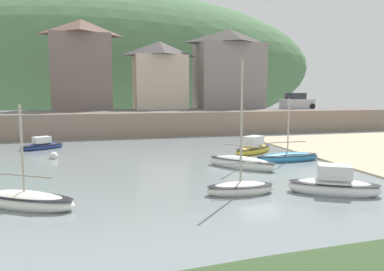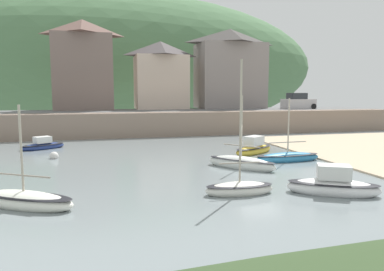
# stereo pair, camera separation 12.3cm
# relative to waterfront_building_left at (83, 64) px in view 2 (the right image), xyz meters

# --- Properties ---
(quay_seawall) EXTENTS (48.00, 9.40, 2.40)m
(quay_seawall) POSITION_rel_waterfront_building_left_xyz_m (10.58, -7.70, -6.30)
(quay_seawall) COLOR gray
(quay_seawall) RESTS_ON ground
(hillside_backdrop) EXTENTS (80.00, 44.00, 27.35)m
(hillside_backdrop) POSITION_rel_waterfront_building_left_xyz_m (6.19, 30.00, 1.92)
(hillside_backdrop) COLOR #51794F
(hillside_backdrop) RESTS_ON ground
(waterfront_building_left) EXTENTS (6.85, 6.01, 10.37)m
(waterfront_building_left) POSITION_rel_waterfront_building_left_xyz_m (0.00, 0.00, 0.00)
(waterfront_building_left) COLOR #76635B
(waterfront_building_left) RESTS_ON ground
(waterfront_building_centre) EXTENTS (6.52, 5.21, 8.21)m
(waterfront_building_centre) POSITION_rel_waterfront_building_left_xyz_m (9.09, 0.00, -1.08)
(waterfront_building_centre) COLOR beige
(waterfront_building_centre) RESTS_ON ground
(waterfront_building_right) EXTENTS (8.60, 5.80, 10.07)m
(waterfront_building_right) POSITION_rel_waterfront_building_left_xyz_m (18.12, -0.00, -0.15)
(waterfront_building_right) COLOR gray
(waterfront_building_right) RESTS_ON ground
(sailboat_tall_mast) EXTENTS (4.51, 1.30, 4.21)m
(sailboat_tall_mast) POSITION_rel_waterfront_building_left_xyz_m (13.29, -23.79, -7.41)
(sailboat_tall_mast) COLOR teal
(sailboat_tall_mast) RESTS_ON ground
(rowboat_small_beached) EXTENTS (3.56, 2.87, 1.11)m
(rowboat_small_beached) POSITION_rel_waterfront_building_left_xyz_m (-2.74, -14.40, -7.39)
(rowboat_small_beached) COLOR navy
(rowboat_small_beached) RESTS_ON ground
(fishing_boat_green) EXTENTS (3.57, 3.92, 4.44)m
(fishing_boat_green) POSITION_rel_waterfront_building_left_xyz_m (9.57, -25.05, -7.36)
(fishing_boat_green) COLOR silver
(fishing_boat_green) RESTS_ON ground
(dinghy_open_wooden) EXTENTS (4.40, 3.38, 4.12)m
(dinghy_open_wooden) POSITION_rel_waterfront_building_left_xyz_m (-1.27, -29.57, -7.40)
(dinghy_open_wooden) COLOR white
(dinghy_open_wooden) RESTS_ON ground
(sailboat_nearest_shore) EXTENTS (3.09, 1.22, 5.93)m
(sailboat_nearest_shore) POSITION_rel_waterfront_building_left_xyz_m (7.45, -30.05, -7.39)
(sailboat_nearest_shore) COLOR silver
(sailboat_nearest_shore) RESTS_ON ground
(sailboat_far_left) EXTENTS (4.02, 3.01, 1.48)m
(sailboat_far_left) POSITION_rel_waterfront_building_left_xyz_m (11.38, -31.07, -7.30)
(sailboat_far_left) COLOR white
(sailboat_far_left) RESTS_ON ground
(motorboat_with_cabin) EXTENTS (4.07, 3.25, 1.43)m
(motorboat_with_cabin) POSITION_rel_waterfront_building_left_xyz_m (12.45, -20.44, -7.31)
(motorboat_with_cabin) COLOR gold
(motorboat_with_cabin) RESTS_ON ground
(parked_car_near_slipway) EXTENTS (4.21, 1.98, 1.95)m
(parked_car_near_slipway) POSITION_rel_waterfront_building_left_xyz_m (25.46, -4.50, -4.45)
(parked_car_near_slipway) COLOR #BBB6B7
(parked_car_near_slipway) RESTS_ON ground
(mooring_buoy) EXTENTS (0.58, 0.58, 0.58)m
(mooring_buoy) POSITION_rel_waterfront_building_left_xyz_m (-1.38, -19.04, -7.48)
(mooring_buoy) COLOR silver
(mooring_buoy) RESTS_ON ground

